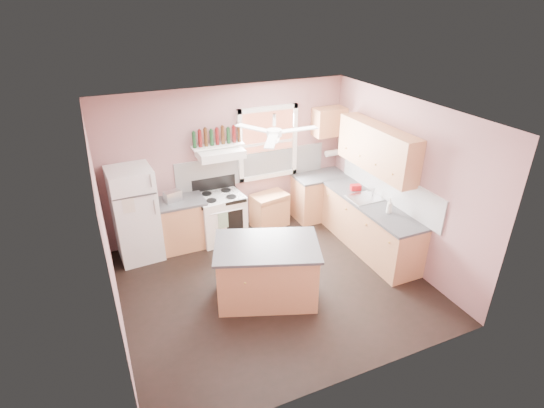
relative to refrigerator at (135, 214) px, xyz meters
name	(u,v)px	position (x,y,z in m)	size (l,w,h in m)	color
floor	(274,284)	(1.76, -1.66, -0.81)	(4.50, 4.50, 0.00)	black
ceiling	(274,114)	(1.76, -1.66, 1.89)	(4.50, 4.50, 0.00)	white
wall_back	(229,161)	(1.76, 0.37, 0.54)	(4.50, 0.05, 2.70)	#946766
wall_right	(403,182)	(4.04, -1.66, 0.54)	(0.05, 4.00, 2.70)	#946766
wall_left	(105,242)	(-0.51, -1.66, 0.54)	(0.05, 4.00, 2.70)	#946766
backsplash_back	(253,167)	(2.21, 0.33, 0.37)	(2.90, 0.03, 0.55)	white
backsplash_right	(388,185)	(4.00, -1.36, 0.37)	(0.03, 2.60, 0.55)	white
window_view	(267,143)	(2.51, 0.32, 0.79)	(1.00, 0.02, 1.20)	brown
window_frame	(268,143)	(2.51, 0.30, 0.79)	(1.16, 0.07, 1.36)	white
refrigerator	(135,214)	(0.00, 0.00, 0.00)	(0.68, 0.67, 1.62)	white
base_cabinet_left	(179,225)	(0.70, 0.04, -0.38)	(0.90, 0.60, 0.86)	#BE7C4F
counter_left	(177,202)	(0.70, 0.04, 0.07)	(0.92, 0.62, 0.04)	#404042
toaster	(173,196)	(0.65, 0.06, 0.18)	(0.28, 0.16, 0.18)	silver
stove	(220,217)	(1.45, 0.03, -0.38)	(0.81, 0.64, 0.86)	white
range_hood	(220,153)	(1.53, 0.09, 0.81)	(0.78, 0.50, 0.14)	white
bottle_shelf	(218,145)	(1.53, 0.21, 0.91)	(0.90, 0.26, 0.03)	white
cart	(270,210)	(2.45, 0.09, -0.48)	(0.66, 0.44, 0.66)	#BE7C4F
base_cabinet_corner	(319,197)	(3.51, 0.04, -0.38)	(1.00, 0.60, 0.86)	#BE7C4F
base_cabinet_right	(369,227)	(3.71, -1.36, -0.38)	(0.60, 2.20, 0.86)	#BE7C4F
counter_corner	(321,176)	(3.51, 0.04, 0.07)	(1.02, 0.62, 0.04)	#404042
counter_right	(371,204)	(3.70, -1.36, 0.07)	(0.62, 2.22, 0.04)	#404042
sink	(365,198)	(3.70, -1.16, 0.09)	(0.55, 0.45, 0.03)	silver
faucet	(373,193)	(3.86, -1.16, 0.16)	(0.03, 0.03, 0.14)	silver
upper_cabinet_right	(377,148)	(3.84, -1.16, 0.97)	(0.33, 1.80, 0.76)	#BE7C4F
upper_cabinet_corner	(329,122)	(3.71, 0.17, 1.09)	(0.60, 0.33, 0.52)	#BE7C4F
paper_towel	(332,153)	(3.83, 0.20, 0.44)	(0.12, 0.12, 0.26)	white
island	(267,272)	(1.56, -1.87, -0.38)	(1.40, 0.88, 0.86)	#BE7C4F
island_top	(267,246)	(1.56, -1.87, 0.07)	(1.48, 0.96, 0.04)	#404042
ceiling_fan_hub	(274,133)	(1.76, -1.66, 1.64)	(0.20, 0.20, 0.08)	white
soap_bottle	(390,206)	(3.74, -1.77, 0.22)	(0.10, 0.10, 0.25)	silver
red_caddy	(356,187)	(3.74, -0.82, 0.14)	(0.18, 0.12, 0.10)	#B50F14
wine_bottles	(217,136)	(1.54, 0.21, 1.07)	(0.86, 0.06, 0.31)	#143819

